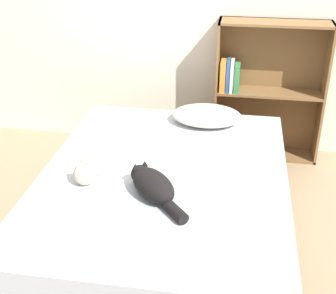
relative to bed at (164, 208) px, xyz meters
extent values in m
plane|color=#997F60|center=(0.00, 0.00, -0.25)|extent=(8.00, 8.00, 0.00)
cube|color=silver|center=(0.00, 1.46, 1.00)|extent=(8.00, 0.06, 2.50)
cube|color=brown|center=(0.00, 0.00, -0.09)|extent=(1.52, 1.98, 0.31)
cube|color=#B2BCCC|center=(0.00, 0.00, 0.16)|extent=(1.47, 1.92, 0.20)
ellipsoid|color=beige|center=(0.19, 0.77, 0.31)|extent=(0.51, 0.38, 0.12)
ellipsoid|color=beige|center=(-0.42, -0.04, 0.31)|extent=(0.18, 0.38, 0.12)
sphere|color=beige|center=(-0.43, -0.19, 0.32)|extent=(0.13, 0.13, 0.13)
cone|color=beige|center=(-0.39, -0.19, 0.39)|extent=(0.04, 0.04, 0.03)
cone|color=beige|center=(-0.46, -0.19, 0.39)|extent=(0.04, 0.04, 0.03)
cylinder|color=beige|center=(-0.40, 0.21, 0.28)|extent=(0.07, 0.17, 0.06)
ellipsoid|color=black|center=(-0.02, -0.25, 0.33)|extent=(0.36, 0.38, 0.14)
sphere|color=black|center=(-0.11, -0.14, 0.32)|extent=(0.11, 0.11, 0.11)
cone|color=black|center=(-0.14, -0.16, 0.38)|extent=(0.04, 0.04, 0.03)
cone|color=black|center=(-0.09, -0.12, 0.38)|extent=(0.04, 0.04, 0.03)
cylinder|color=black|center=(0.13, -0.43, 0.29)|extent=(0.15, 0.16, 0.06)
cube|color=brown|center=(0.23, 1.29, 0.33)|extent=(0.02, 0.26, 1.15)
cube|color=brown|center=(1.08, 1.29, 0.33)|extent=(0.02, 0.26, 1.15)
cube|color=brown|center=(0.65, 1.29, -0.24)|extent=(0.88, 0.26, 0.02)
cube|color=brown|center=(0.65, 1.29, 0.89)|extent=(0.88, 0.26, 0.02)
cube|color=brown|center=(0.65, 1.29, 0.33)|extent=(0.84, 0.26, 0.02)
cube|color=brown|center=(0.65, 1.41, 0.33)|extent=(0.88, 0.02, 1.15)
cube|color=orange|center=(0.27, 1.25, 0.46)|extent=(0.04, 0.16, 0.25)
cube|color=#2D519E|center=(0.31, 1.25, 0.46)|extent=(0.03, 0.16, 0.26)
cube|color=beige|center=(0.34, 1.25, 0.46)|extent=(0.03, 0.16, 0.25)
cube|color=#337F47|center=(0.39, 1.25, 0.45)|extent=(0.04, 0.16, 0.22)
camera|label=1|loc=(0.41, -2.39, 1.70)|focal=50.00mm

